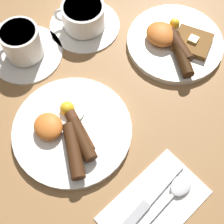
{
  "coord_description": "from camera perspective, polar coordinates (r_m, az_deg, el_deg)",
  "views": [
    {
      "loc": [
        0.24,
        -0.09,
        0.59
      ],
      "look_at": [
        0.03,
        0.08,
        0.03
      ],
      "focal_mm": 50.0,
      "sensor_mm": 36.0,
      "label": 1
    }
  ],
  "objects": [
    {
      "name": "breakfast_plate_near",
      "position": [
        0.63,
        -7.49,
        -3.37
      ],
      "size": [
        0.24,
        0.24,
        0.04
      ],
      "color": "white",
      "rests_on": "ground_plane"
    },
    {
      "name": "napkin",
      "position": [
        0.6,
        7.74,
        -16.48
      ],
      "size": [
        0.13,
        0.2,
        0.01
      ],
      "primitive_type": "cube",
      "rotation": [
        0.0,
        0.0,
        0.07
      ],
      "color": "white",
      "rests_on": "ground_plane"
    },
    {
      "name": "teacup_far",
      "position": [
        0.77,
        -5.22,
        16.76
      ],
      "size": [
        0.17,
        0.17,
        0.06
      ],
      "color": "white",
      "rests_on": "ground_plane"
    },
    {
      "name": "teacup_near",
      "position": [
        0.73,
        -16.01,
        11.67
      ],
      "size": [
        0.17,
        0.17,
        0.08
      ],
      "color": "white",
      "rests_on": "ground_plane"
    },
    {
      "name": "spoon",
      "position": [
        0.6,
        11.41,
        -14.21
      ],
      "size": [
        0.04,
        0.17,
        0.01
      ],
      "rotation": [
        0.0,
        0.0,
        1.68
      ],
      "color": "silver",
      "rests_on": "napkin"
    },
    {
      "name": "ground_plane",
      "position": [
        0.64,
        -7.19,
        -3.55
      ],
      "size": [
        3.0,
        3.0,
        0.0
      ],
      "primitive_type": "plane",
      "color": "olive"
    },
    {
      "name": "breakfast_plate_far",
      "position": [
        0.75,
        11.41,
        12.48
      ],
      "size": [
        0.22,
        0.22,
        0.05
      ],
      "color": "white",
      "rests_on": "ground_plane"
    },
    {
      "name": "knife",
      "position": [
        0.59,
        6.31,
        -16.3
      ],
      "size": [
        0.04,
        0.18,
        0.01
      ],
      "rotation": [
        0.0,
        0.0,
        1.71
      ],
      "color": "silver",
      "rests_on": "napkin"
    }
  ]
}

